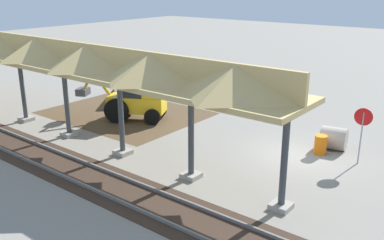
{
  "coord_description": "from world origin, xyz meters",
  "views": [
    {
      "loc": [
        -7.38,
        17.13,
        7.55
      ],
      "look_at": [
        4.02,
        2.73,
        1.6
      ],
      "focal_mm": 40.0,
      "sensor_mm": 36.0,
      "label": 1
    }
  ],
  "objects": [
    {
      "name": "traffic_barrel",
      "position": [
        -0.67,
        -0.82,
        0.45
      ],
      "size": [
        0.56,
        0.56,
        0.9
      ],
      "primitive_type": "cylinder",
      "color": "orange",
      "rests_on": "ground"
    },
    {
      "name": "dirt_work_zone",
      "position": [
        11.09,
        0.28,
        0.0
      ],
      "size": [
        9.06,
        7.0,
        0.01
      ],
      "primitive_type": "cube",
      "color": "brown",
      "rests_on": "ground"
    },
    {
      "name": "concrete_pipe",
      "position": [
        -0.89,
        -1.8,
        0.53
      ],
      "size": [
        1.32,
        1.25,
        1.07
      ],
      "color": "#9E9384",
      "rests_on": "ground"
    },
    {
      "name": "platform_canopy",
      "position": [
        10.43,
        4.82,
        4.18
      ],
      "size": [
        25.24,
        3.2,
        4.9
      ],
      "color": "#9E998E",
      "rests_on": "ground"
    },
    {
      "name": "ground_plane",
      "position": [
        0.0,
        0.0,
        0.0
      ],
      "size": [
        120.0,
        120.0,
        0.0
      ],
      "primitive_type": "plane",
      "color": "gray"
    },
    {
      "name": "rail_tracks",
      "position": [
        0.0,
        7.35,
        0.03
      ],
      "size": [
        60.0,
        2.58,
        0.15
      ],
      "color": "slate",
      "rests_on": "ground"
    },
    {
      "name": "stop_sign",
      "position": [
        -2.4,
        -0.81,
        1.81
      ],
      "size": [
        0.76,
        0.12,
        2.51
      ],
      "color": "gray",
      "rests_on": "ground"
    },
    {
      "name": "backhoe",
      "position": [
        9.69,
        0.85,
        1.27
      ],
      "size": [
        5.03,
        3.41,
        2.82
      ],
      "color": "yellow",
      "rests_on": "ground"
    },
    {
      "name": "dirt_mound",
      "position": [
        12.63,
        -0.21,
        0.0
      ],
      "size": [
        4.1,
        4.1,
        2.33
      ],
      "primitive_type": "cone",
      "color": "brown",
      "rests_on": "ground"
    }
  ]
}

